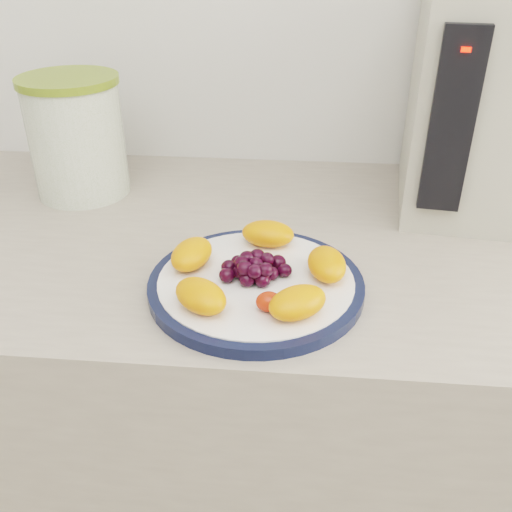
{
  "coord_description": "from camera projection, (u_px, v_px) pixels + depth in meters",
  "views": [
    {
      "loc": [
        0.02,
        0.46,
        1.3
      ],
      "look_at": [
        -0.04,
        1.05,
        0.95
      ],
      "focal_mm": 40.0,
      "sensor_mm": 36.0,
      "label": 1
    }
  ],
  "objects": [
    {
      "name": "plate_rim",
      "position": [
        256.0,
        285.0,
        0.71
      ],
      "size": [
        0.27,
        0.27,
        0.01
      ],
      "primitive_type": "cylinder",
      "color": "#101733",
      "rests_on": "counter"
    },
    {
      "name": "plate_face",
      "position": [
        256.0,
        284.0,
        0.71
      ],
      "size": [
        0.24,
        0.24,
        0.02
      ],
      "primitive_type": "cylinder",
      "color": "white",
      "rests_on": "counter"
    },
    {
      "name": "counter",
      "position": [
        283.0,
        444.0,
        1.07
      ],
      "size": [
        3.5,
        0.6,
        0.9
      ],
      "primitive_type": "cube",
      "color": "#A49888",
      "rests_on": "floor"
    },
    {
      "name": "canister_lid",
      "position": [
        67.0,
        80.0,
        0.88
      ],
      "size": [
        0.17,
        0.17,
        0.01
      ],
      "primitive_type": "cylinder",
      "rotation": [
        0.0,
        0.0,
        -0.07
      ],
      "color": "olive",
      "rests_on": "canister"
    },
    {
      "name": "canister",
      "position": [
        77.0,
        140.0,
        0.93
      ],
      "size": [
        0.16,
        0.16,
        0.18
      ],
      "primitive_type": "cylinder",
      "rotation": [
        0.0,
        0.0,
        -0.07
      ],
      "color": "#416112",
      "rests_on": "counter"
    },
    {
      "name": "cabinet_face",
      "position": [
        282.0,
        455.0,
        1.09
      ],
      "size": [
        3.48,
        0.58,
        0.84
      ],
      "primitive_type": "cube",
      "color": "brown",
      "rests_on": "floor"
    },
    {
      "name": "appliance_panel",
      "position": [
        452.0,
        123.0,
        0.75
      ],
      "size": [
        0.06,
        0.03,
        0.25
      ],
      "primitive_type": "cube",
      "rotation": [
        0.0,
        0.0,
        -0.12
      ],
      "color": "black",
      "rests_on": "appliance_body"
    },
    {
      "name": "fruit_plate",
      "position": [
        257.0,
        269.0,
        0.7
      ],
      "size": [
        0.23,
        0.22,
        0.03
      ],
      "color": "orange",
      "rests_on": "plate_face"
    },
    {
      "name": "appliance_body",
      "position": [
        477.0,
        101.0,
        0.86
      ],
      "size": [
        0.22,
        0.29,
        0.33
      ],
      "primitive_type": "cube",
      "rotation": [
        0.0,
        0.0,
        -0.12
      ],
      "color": "#ACA896",
      "rests_on": "counter"
    },
    {
      "name": "appliance_led",
      "position": [
        466.0,
        49.0,
        0.69
      ],
      "size": [
        0.01,
        0.01,
        0.01
      ],
      "primitive_type": "cube",
      "rotation": [
        0.0,
        0.0,
        -0.12
      ],
      "color": "#FF0C05",
      "rests_on": "appliance_panel"
    }
  ]
}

